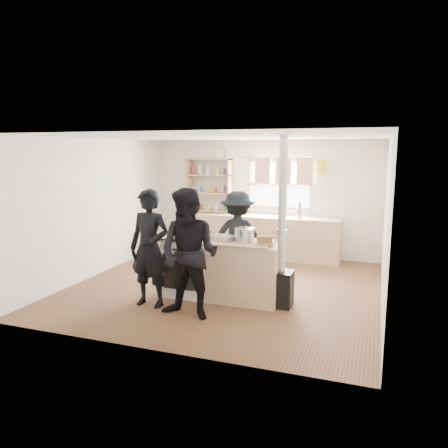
{
  "coord_description": "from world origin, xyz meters",
  "views": [
    {
      "loc": [
        2.38,
        -6.7,
        2.31
      ],
      "look_at": [
        0.02,
        -0.1,
        1.1
      ],
      "focal_mm": 35.0,
      "sensor_mm": 36.0,
      "label": 1
    }
  ],
  "objects_px": {
    "skillet_greens": "(176,238)",
    "stockpot_counter": "(245,235)",
    "person_near_right": "(189,254)",
    "flue_heater": "(281,264)",
    "thermos": "(299,210)",
    "stockpot_stove": "(203,233)",
    "bread_board": "(265,241)",
    "roast_tray": "(222,238)",
    "person_far": "(238,237)",
    "person_near_left": "(150,248)",
    "cooking_island": "(222,269)"
  },
  "relations": [
    {
      "from": "bread_board",
      "to": "person_near_left",
      "type": "xyz_separation_m",
      "value": [
        -1.59,
        -0.58,
        -0.11
      ]
    },
    {
      "from": "skillet_greens",
      "to": "stockpot_counter",
      "type": "xyz_separation_m",
      "value": [
        1.01,
        0.26,
        0.07
      ]
    },
    {
      "from": "skillet_greens",
      "to": "flue_heater",
      "type": "height_order",
      "value": "flue_heater"
    },
    {
      "from": "skillet_greens",
      "to": "cooking_island",
      "type": "bearing_deg",
      "value": 18.34
    },
    {
      "from": "thermos",
      "to": "roast_tray",
      "type": "height_order",
      "value": "thermos"
    },
    {
      "from": "stockpot_stove",
      "to": "stockpot_counter",
      "type": "distance_m",
      "value": 0.7
    },
    {
      "from": "thermos",
      "to": "stockpot_stove",
      "type": "bearing_deg",
      "value": -111.43
    },
    {
      "from": "roast_tray",
      "to": "person_near_right",
      "type": "relative_size",
      "value": 0.23
    },
    {
      "from": "cooking_island",
      "to": "stockpot_counter",
      "type": "height_order",
      "value": "stockpot_counter"
    },
    {
      "from": "person_near_right",
      "to": "thermos",
      "type": "bearing_deg",
      "value": 81.82
    },
    {
      "from": "stockpot_counter",
      "to": "person_far",
      "type": "xyz_separation_m",
      "value": [
        -0.4,
        0.91,
        -0.24
      ]
    },
    {
      "from": "thermos",
      "to": "roast_tray",
      "type": "xyz_separation_m",
      "value": [
        -0.69,
        -2.78,
        -0.09
      ]
    },
    {
      "from": "bread_board",
      "to": "flue_heater",
      "type": "distance_m",
      "value": 0.42
    },
    {
      "from": "person_far",
      "to": "bread_board",
      "type": "bearing_deg",
      "value": 110.69
    },
    {
      "from": "bread_board",
      "to": "person_far",
      "type": "distance_m",
      "value": 1.27
    },
    {
      "from": "roast_tray",
      "to": "stockpot_stove",
      "type": "xyz_separation_m",
      "value": [
        -0.36,
        0.11,
        0.04
      ]
    },
    {
      "from": "cooking_island",
      "to": "skillet_greens",
      "type": "height_order",
      "value": "skillet_greens"
    },
    {
      "from": "cooking_island",
      "to": "person_near_right",
      "type": "xyz_separation_m",
      "value": [
        -0.15,
        -0.88,
        0.43
      ]
    },
    {
      "from": "stockpot_counter",
      "to": "person_far",
      "type": "bearing_deg",
      "value": 113.9
    },
    {
      "from": "flue_heater",
      "to": "person_far",
      "type": "relative_size",
      "value": 1.57
    },
    {
      "from": "stockpot_counter",
      "to": "flue_heater",
      "type": "relative_size",
      "value": 0.12
    },
    {
      "from": "cooking_island",
      "to": "stockpot_counter",
      "type": "relative_size",
      "value": 6.49
    },
    {
      "from": "person_near_right",
      "to": "person_far",
      "type": "height_order",
      "value": "person_near_right"
    },
    {
      "from": "stockpot_stove",
      "to": "person_far",
      "type": "distance_m",
      "value": 0.93
    },
    {
      "from": "person_near_right",
      "to": "person_near_left",
      "type": "bearing_deg",
      "value": 166.81
    },
    {
      "from": "cooking_island",
      "to": "roast_tray",
      "type": "distance_m",
      "value": 0.51
    },
    {
      "from": "cooking_island",
      "to": "skillet_greens",
      "type": "xyz_separation_m",
      "value": [
        -0.66,
        -0.22,
        0.49
      ]
    },
    {
      "from": "cooking_island",
      "to": "person_far",
      "type": "xyz_separation_m",
      "value": [
        -0.05,
        0.95,
        0.33
      ]
    },
    {
      "from": "stockpot_counter",
      "to": "person_far",
      "type": "distance_m",
      "value": 1.02
    },
    {
      "from": "skillet_greens",
      "to": "roast_tray",
      "type": "height_order",
      "value": "roast_tray"
    },
    {
      "from": "person_near_right",
      "to": "skillet_greens",
      "type": "bearing_deg",
      "value": 132.66
    },
    {
      "from": "thermos",
      "to": "skillet_greens",
      "type": "bearing_deg",
      "value": -114.48
    },
    {
      "from": "cooking_island",
      "to": "person_far",
      "type": "height_order",
      "value": "person_far"
    },
    {
      "from": "thermos",
      "to": "person_far",
      "type": "bearing_deg",
      "value": -112.49
    },
    {
      "from": "thermos",
      "to": "bread_board",
      "type": "bearing_deg",
      "value": -90.19
    },
    {
      "from": "flue_heater",
      "to": "person_far",
      "type": "distance_m",
      "value": 1.39
    },
    {
      "from": "skillet_greens",
      "to": "person_near_right",
      "type": "relative_size",
      "value": 0.24
    },
    {
      "from": "skillet_greens",
      "to": "person_near_left",
      "type": "xyz_separation_m",
      "value": [
        -0.24,
        -0.42,
        -0.09
      ]
    },
    {
      "from": "flue_heater",
      "to": "person_far",
      "type": "height_order",
      "value": "flue_heater"
    },
    {
      "from": "roast_tray",
      "to": "bread_board",
      "type": "bearing_deg",
      "value": -4.23
    },
    {
      "from": "stockpot_counter",
      "to": "skillet_greens",
      "type": "bearing_deg",
      "value": -165.54
    },
    {
      "from": "stockpot_stove",
      "to": "skillet_greens",
      "type": "bearing_deg",
      "value": -134.73
    },
    {
      "from": "skillet_greens",
      "to": "stockpot_stove",
      "type": "distance_m",
      "value": 0.45
    },
    {
      "from": "thermos",
      "to": "cooking_island",
      "type": "relative_size",
      "value": 0.16
    },
    {
      "from": "stockpot_counter",
      "to": "person_near_right",
      "type": "relative_size",
      "value": 0.17
    },
    {
      "from": "flue_heater",
      "to": "person_far",
      "type": "xyz_separation_m",
      "value": [
        -0.99,
        0.97,
        0.15
      ]
    },
    {
      "from": "person_near_left",
      "to": "person_far",
      "type": "xyz_separation_m",
      "value": [
        0.84,
        1.59,
        -0.07
      ]
    },
    {
      "from": "stockpot_counter",
      "to": "cooking_island",
      "type": "bearing_deg",
      "value": -173.26
    },
    {
      "from": "cooking_island",
      "to": "person_near_left",
      "type": "xyz_separation_m",
      "value": [
        -0.9,
        -0.64,
        0.4
      ]
    },
    {
      "from": "person_near_right",
      "to": "stockpot_counter",
      "type": "bearing_deg",
      "value": 66.43
    }
  ]
}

